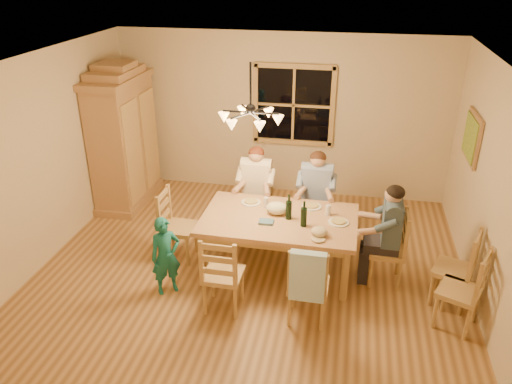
% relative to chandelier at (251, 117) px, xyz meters
% --- Properties ---
extents(floor, '(5.50, 5.50, 0.00)m').
position_rel_chandelier_xyz_m(floor, '(0.00, 0.00, -2.08)').
color(floor, brown).
rests_on(floor, ground).
extents(ceiling, '(5.50, 5.00, 0.02)m').
position_rel_chandelier_xyz_m(ceiling, '(0.00, 0.00, 0.62)').
color(ceiling, white).
rests_on(ceiling, wall_back).
extents(wall_back, '(5.50, 0.02, 2.70)m').
position_rel_chandelier_xyz_m(wall_back, '(0.00, 2.50, -0.73)').
color(wall_back, beige).
rests_on(wall_back, floor).
extents(wall_left, '(0.02, 5.00, 2.70)m').
position_rel_chandelier_xyz_m(wall_left, '(-2.75, 0.00, -0.73)').
color(wall_left, beige).
rests_on(wall_left, floor).
extents(wall_right, '(0.02, 5.00, 2.70)m').
position_rel_chandelier_xyz_m(wall_right, '(2.75, 0.00, -0.73)').
color(wall_right, beige).
rests_on(wall_right, floor).
extents(window, '(1.30, 0.06, 1.30)m').
position_rel_chandelier_xyz_m(window, '(0.20, 2.47, -0.53)').
color(window, black).
rests_on(window, wall_back).
extents(painting, '(0.06, 0.78, 0.64)m').
position_rel_chandelier_xyz_m(painting, '(2.71, 1.20, -0.48)').
color(painting, olive).
rests_on(painting, wall_right).
extents(chandelier, '(0.77, 0.68, 0.71)m').
position_rel_chandelier_xyz_m(chandelier, '(0.00, 0.00, 0.00)').
color(chandelier, black).
rests_on(chandelier, ceiling).
extents(armoire, '(0.66, 1.40, 2.30)m').
position_rel_chandelier_xyz_m(armoire, '(-2.42, 1.60, -1.02)').
color(armoire, olive).
rests_on(armoire, floor).
extents(dining_table, '(1.97, 1.22, 0.76)m').
position_rel_chandelier_xyz_m(dining_table, '(0.35, 0.06, -1.41)').
color(dining_table, '#B27C4F').
rests_on(dining_table, floor).
extents(chair_far_left, '(0.44, 0.42, 0.99)m').
position_rel_chandelier_xyz_m(chair_far_left, '(-0.13, 0.99, -1.77)').
color(chair_far_left, '#AE814C').
rests_on(chair_far_left, floor).
extents(chair_far_right, '(0.44, 0.42, 0.99)m').
position_rel_chandelier_xyz_m(chair_far_right, '(0.74, 0.98, -1.77)').
color(chair_far_right, '#AE814C').
rests_on(chair_far_right, floor).
extents(chair_near_left, '(0.44, 0.42, 0.99)m').
position_rel_chandelier_xyz_m(chair_near_left, '(-0.15, -0.86, -1.77)').
color(chair_near_left, '#AE814C').
rests_on(chair_near_left, floor).
extents(chair_near_right, '(0.44, 0.42, 0.99)m').
position_rel_chandelier_xyz_m(chair_near_right, '(0.83, -0.87, -1.77)').
color(chair_near_right, '#AE814C').
rests_on(chair_near_right, floor).
extents(chair_end_left, '(0.42, 0.44, 0.99)m').
position_rel_chandelier_xyz_m(chair_end_left, '(-1.01, 0.07, -1.77)').
color(chair_end_left, '#AE814C').
rests_on(chair_end_left, floor).
extents(chair_end_right, '(0.42, 0.44, 0.99)m').
position_rel_chandelier_xyz_m(chair_end_right, '(1.71, 0.04, -1.77)').
color(chair_end_right, '#AE814C').
rests_on(chair_end_right, floor).
extents(adult_woman, '(0.40, 0.42, 0.87)m').
position_rel_chandelier_xyz_m(adult_woman, '(-0.13, 0.99, -1.24)').
color(adult_woman, beige).
rests_on(adult_woman, floor).
extents(adult_plaid_man, '(0.40, 0.42, 0.87)m').
position_rel_chandelier_xyz_m(adult_plaid_man, '(0.74, 0.98, -1.24)').
color(adult_plaid_man, '#38569C').
rests_on(adult_plaid_man, floor).
extents(adult_slate_man, '(0.42, 0.40, 0.87)m').
position_rel_chandelier_xyz_m(adult_slate_man, '(1.71, 0.04, -1.24)').
color(adult_slate_man, '#405366').
rests_on(adult_slate_man, floor).
extents(towel, '(0.38, 0.10, 0.58)m').
position_rel_chandelier_xyz_m(towel, '(0.82, -1.06, -1.38)').
color(towel, '#ABD1E8').
rests_on(towel, chair_near_right).
extents(wine_bottle_a, '(0.08, 0.08, 0.33)m').
position_rel_chandelier_xyz_m(wine_bottle_a, '(0.47, 0.06, -1.15)').
color(wine_bottle_a, black).
rests_on(wine_bottle_a, dining_table).
extents(wine_bottle_b, '(0.08, 0.08, 0.33)m').
position_rel_chandelier_xyz_m(wine_bottle_b, '(0.67, -0.09, -1.15)').
color(wine_bottle_b, black).
rests_on(wine_bottle_b, dining_table).
extents(plate_woman, '(0.26, 0.26, 0.02)m').
position_rel_chandelier_xyz_m(plate_woman, '(-0.08, 0.39, -1.31)').
color(plate_woman, white).
rests_on(plate_woman, dining_table).
extents(plate_plaid, '(0.26, 0.26, 0.02)m').
position_rel_chandelier_xyz_m(plate_plaid, '(0.72, 0.43, -1.31)').
color(plate_plaid, white).
rests_on(plate_plaid, dining_table).
extents(plate_slate, '(0.26, 0.26, 0.02)m').
position_rel_chandelier_xyz_m(plate_slate, '(1.09, 0.07, -1.31)').
color(plate_slate, white).
rests_on(plate_slate, dining_table).
extents(wine_glass_a, '(0.06, 0.06, 0.14)m').
position_rel_chandelier_xyz_m(wine_glass_a, '(0.13, 0.32, -1.25)').
color(wine_glass_a, silver).
rests_on(wine_glass_a, dining_table).
extents(wine_glass_b, '(0.06, 0.06, 0.14)m').
position_rel_chandelier_xyz_m(wine_glass_b, '(0.95, 0.25, -1.25)').
color(wine_glass_b, silver).
rests_on(wine_glass_b, dining_table).
extents(cap, '(0.20, 0.20, 0.11)m').
position_rel_chandelier_xyz_m(cap, '(0.88, -0.29, -1.26)').
color(cap, tan).
rests_on(cap, dining_table).
extents(napkin, '(0.18, 0.14, 0.03)m').
position_rel_chandelier_xyz_m(napkin, '(0.21, -0.10, -1.30)').
color(napkin, slate).
rests_on(napkin, dining_table).
extents(cloth_bundle, '(0.28, 0.22, 0.15)m').
position_rel_chandelier_xyz_m(cloth_bundle, '(0.30, 0.16, -1.24)').
color(cloth_bundle, beige).
rests_on(cloth_bundle, dining_table).
extents(child, '(0.44, 0.41, 1.00)m').
position_rel_chandelier_xyz_m(child, '(-0.91, -0.68, -1.57)').
color(child, '#197372').
rests_on(child, floor).
extents(chair_spare_front, '(0.56, 0.57, 0.99)m').
position_rel_chandelier_xyz_m(chair_spare_front, '(2.45, -0.66, -1.77)').
color(chair_spare_front, '#AE814C').
rests_on(chair_spare_front, floor).
extents(chair_spare_back, '(0.55, 0.56, 0.99)m').
position_rel_chandelier_xyz_m(chair_spare_back, '(2.45, -0.24, -1.77)').
color(chair_spare_back, '#AE814C').
rests_on(chair_spare_back, floor).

